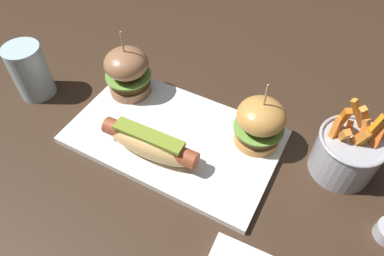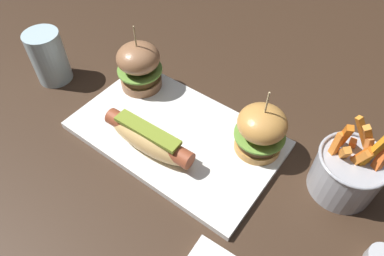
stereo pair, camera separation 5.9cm
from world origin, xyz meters
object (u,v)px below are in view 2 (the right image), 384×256
water_glass (49,57)px  platter_main (176,135)px  slider_right (261,130)px  hot_dog (149,138)px  slider_left (139,66)px  fries_bucket (347,171)px

water_glass → platter_main: bearing=4.7°
slider_right → water_glass: bearing=-169.3°
platter_main → hot_dog: (-0.01, -0.06, 0.04)m
slider_left → water_glass: slider_left is taller
slider_left → slider_right: size_ratio=1.05×
fries_bucket → water_glass: size_ratio=1.20×
water_glass → fries_bucket: bearing=9.9°
water_glass → slider_left: bearing=25.7°
platter_main → hot_dog: 0.07m
hot_dog → fries_bucket: (0.31, 0.14, 0.00)m
slider_left → slider_right: slider_left is taller
slider_right → hot_dog: bearing=-142.5°
hot_dog → slider_left: size_ratio=1.27×
slider_right → fries_bucket: (0.15, 0.02, -0.02)m
hot_dog → water_glass: (-0.32, 0.03, 0.02)m
fries_bucket → platter_main: bearing=-164.5°
fries_bucket → hot_dog: bearing=-155.6°
platter_main → slider_left: slider_left is taller
platter_main → water_glass: bearing=-175.3°
platter_main → slider_right: slider_right is taller
slider_left → slider_right: (0.29, 0.00, -0.00)m
platter_main → fries_bucket: 0.31m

